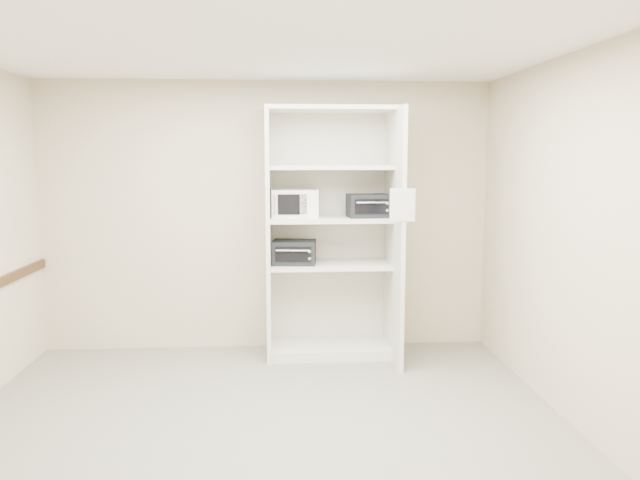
{
  "coord_description": "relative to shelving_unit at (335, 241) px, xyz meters",
  "views": [
    {
      "loc": [
        0.12,
        -4.31,
        1.94
      ],
      "look_at": [
        0.5,
        1.35,
        1.19
      ],
      "focal_mm": 35.0,
      "sensor_mm": 36.0,
      "label": 1
    }
  ],
  "objects": [
    {
      "name": "wall_front",
      "position": [
        -0.67,
        -3.7,
        0.22
      ],
      "size": [
        4.5,
        0.02,
        2.7
      ],
      "primitive_type": "cube",
      "color": "#C6B19B",
      "rests_on": "ground"
    },
    {
      "name": "paper_sign",
      "position": [
        0.54,
        -0.63,
        0.4
      ],
      "size": [
        0.22,
        0.02,
        0.28
      ],
      "primitive_type": "cube",
      "rotation": [
        0.0,
        0.0,
        0.04
      ],
      "color": "white",
      "rests_on": "shelving_unit"
    },
    {
      "name": "floor",
      "position": [
        -0.67,
        -1.7,
        -1.13
      ],
      "size": [
        4.5,
        4.0,
        0.01
      ],
      "primitive_type": "cube",
      "color": "slate",
      "rests_on": "ground"
    },
    {
      "name": "toaster_oven_upper",
      "position": [
        0.32,
        -0.04,
        0.35
      ],
      "size": [
        0.41,
        0.32,
        0.22
      ],
      "primitive_type": "cube",
      "rotation": [
        0.0,
        0.0,
        0.08
      ],
      "color": "black",
      "rests_on": "shelving_unit"
    },
    {
      "name": "shelving_unit",
      "position": [
        0.0,
        0.0,
        0.0
      ],
      "size": [
        1.24,
        0.92,
        2.42
      ],
      "color": "beige",
      "rests_on": "floor"
    },
    {
      "name": "ceiling",
      "position": [
        -0.67,
        -1.7,
        1.57
      ],
      "size": [
        4.5,
        4.0,
        0.01
      ],
      "primitive_type": "cube",
      "color": "white"
    },
    {
      "name": "microwave",
      "position": [
        -0.39,
        0.05,
        0.37
      ],
      "size": [
        0.45,
        0.34,
        0.27
      ],
      "primitive_type": "cube",
      "rotation": [
        0.0,
        0.0,
        0.01
      ],
      "color": "white",
      "rests_on": "shelving_unit"
    },
    {
      "name": "wall_right",
      "position": [
        1.58,
        -1.7,
        0.22
      ],
      "size": [
        0.02,
        4.0,
        2.7
      ],
      "primitive_type": "cube",
      "color": "#C6B19B",
      "rests_on": "ground"
    },
    {
      "name": "toaster_oven_lower",
      "position": [
        -0.4,
        -0.04,
        -0.1
      ],
      "size": [
        0.44,
        0.35,
        0.23
      ],
      "primitive_type": "cube",
      "rotation": [
        0.0,
        0.0,
        -0.1
      ],
      "color": "black",
      "rests_on": "shelving_unit"
    },
    {
      "name": "wall_back",
      "position": [
        -0.67,
        0.3,
        0.22
      ],
      "size": [
        4.5,
        0.02,
        2.7
      ],
      "primitive_type": "cube",
      "color": "#C6B19B",
      "rests_on": "ground"
    }
  ]
}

